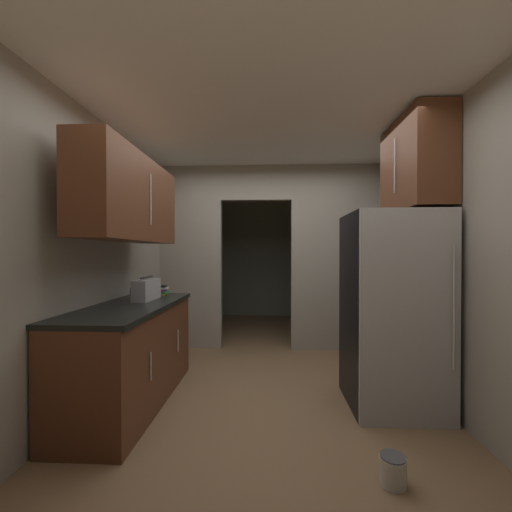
# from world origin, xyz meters

# --- Properties ---
(ground) EXTENTS (20.00, 20.00, 0.00)m
(ground) POSITION_xyz_m (0.00, 0.00, 0.00)
(ground) COLOR brown
(kitchen_overhead_slab) EXTENTS (3.47, 7.24, 0.06)m
(kitchen_overhead_slab) POSITION_xyz_m (0.00, 0.49, 2.62)
(kitchen_overhead_slab) COLOR silver
(kitchen_partition) EXTENTS (3.07, 0.12, 2.59)m
(kitchen_partition) POSITION_xyz_m (0.06, 1.62, 1.38)
(kitchen_partition) COLOR #9E998C
(kitchen_partition) RESTS_ON ground
(adjoining_room_shell) EXTENTS (3.07, 2.42, 2.59)m
(adjoining_room_shell) POSITION_xyz_m (0.00, 3.27, 1.29)
(adjoining_room_shell) COLOR gray
(adjoining_room_shell) RESTS_ON ground
(kitchen_flank_left) EXTENTS (0.10, 4.12, 2.59)m
(kitchen_flank_left) POSITION_xyz_m (-1.59, -0.44, 1.29)
(kitchen_flank_left) COLOR #9E998C
(kitchen_flank_left) RESTS_ON ground
(kitchen_flank_right) EXTENTS (0.10, 4.12, 2.59)m
(kitchen_flank_right) POSITION_xyz_m (1.59, -0.44, 1.29)
(kitchen_flank_right) COLOR #9E998C
(kitchen_flank_right) RESTS_ON ground
(refrigerator) EXTENTS (0.76, 0.77, 1.71)m
(refrigerator) POSITION_xyz_m (1.12, -0.02, 0.85)
(refrigerator) COLOR black
(refrigerator) RESTS_ON ground
(lower_cabinet_run) EXTENTS (0.65, 1.64, 0.89)m
(lower_cabinet_run) POSITION_xyz_m (-1.21, -0.09, 0.45)
(lower_cabinet_run) COLOR brown
(lower_cabinet_run) RESTS_ON ground
(upper_cabinet_counterside) EXTENTS (0.36, 1.48, 0.75)m
(upper_cabinet_counterside) POSITION_xyz_m (-1.21, -0.09, 1.84)
(upper_cabinet_counterside) COLOR brown
(upper_cabinet_fridgeside) EXTENTS (0.36, 0.84, 0.83)m
(upper_cabinet_fridgeside) POSITION_xyz_m (1.36, 0.08, 2.15)
(upper_cabinet_fridgeside) COLOR brown
(boombox) EXTENTS (0.15, 0.41, 0.23)m
(boombox) POSITION_xyz_m (-1.19, 0.19, 0.99)
(boombox) COLOR #B2B2B7
(boombox) RESTS_ON lower_cabinet_run
(book_stack) EXTENTS (0.13, 0.14, 0.11)m
(book_stack) POSITION_xyz_m (-1.15, 0.55, 0.94)
(book_stack) COLOR gold
(book_stack) RESTS_ON lower_cabinet_run
(paint_can) EXTENTS (0.15, 0.15, 0.17)m
(paint_can) POSITION_xyz_m (0.76, -1.00, 0.08)
(paint_can) COLOR silver
(paint_can) RESTS_ON ground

